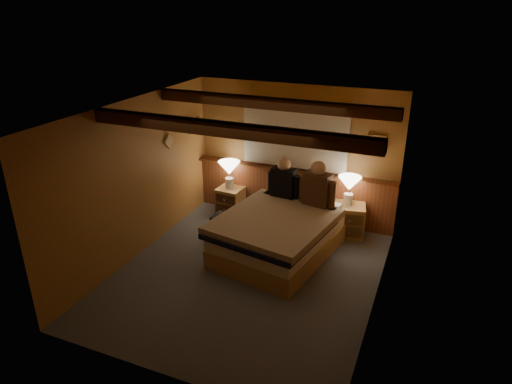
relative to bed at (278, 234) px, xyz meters
The scene contains 19 objects.
floor 0.80m from the bed, 106.50° to the right, with size 4.20×4.20×0.00m, color #494E57.
ceiling 2.17m from the bed, 106.50° to the right, with size 4.20×4.20×0.00m, color #E09C54.
wall_back 1.66m from the bed, 98.27° to the left, with size 3.60×3.60×0.00m, color #B2753F.
wall_left 2.29m from the bed, 160.98° to the right, with size 4.20×4.20×0.00m, color #B2753F.
wall_right 1.94m from the bed, 23.43° to the right, with size 4.20×4.20×0.00m, color #B2753F.
wall_front 2.93m from the bed, 94.20° to the right, with size 3.60×3.60×0.00m, color #B2753F.
wainscot 1.37m from the bed, 98.66° to the left, with size 3.60×0.23×0.94m.
curtain_window 1.79m from the bed, 98.70° to the left, with size 2.18×0.09×1.11m.
ceiling_beams 2.05m from the bed, 110.73° to the right, with size 3.60×1.65×0.16m.
coat_rail 2.50m from the bed, 155.31° to the left, with size 0.05×0.55×0.24m.
framed_print 2.16m from the bed, 50.44° to the left, with size 0.30×0.04×0.25m.
bed is the anchor object (origin of this frame).
nightstand_left 1.72m from the bed, 140.77° to the left, with size 0.47×0.43×0.49m.
nightstand_right 1.38m from the bed, 50.20° to the left, with size 0.58×0.54×0.55m.
lamp_left 1.80m from the bed, 140.77° to the left, with size 0.39×0.39×0.51m.
lamp_right 1.47m from the bed, 52.44° to the left, with size 0.37×0.37×0.49m.
person_left 0.97m from the bed, 103.46° to the left, with size 0.57×0.25×0.69m.
person_right 0.98m from the bed, 56.37° to the left, with size 0.61×0.32×0.75m.
duffel_bag 1.05m from the bed, 162.81° to the left, with size 0.55×0.35×0.39m.
Camera 1 is at (2.27, -5.14, 3.69)m, focal length 32.00 mm.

